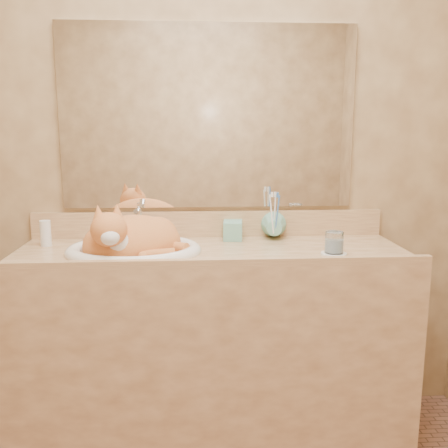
{
  "coord_description": "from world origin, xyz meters",
  "views": [
    {
      "loc": [
        -0.08,
        -1.27,
        1.33
      ],
      "look_at": [
        0.05,
        0.7,
        0.96
      ],
      "focal_mm": 40.0,
      "sensor_mm": 36.0,
      "label": 1
    }
  ],
  "objects": [
    {
      "name": "wall_back",
      "position": [
        0.0,
        1.0,
        1.25
      ],
      "size": [
        2.4,
        0.02,
        2.5
      ],
      "primitive_type": "cube",
      "color": "brown",
      "rests_on": "ground"
    },
    {
      "name": "faucet",
      "position": [
        -0.31,
        0.91,
        0.93
      ],
      "size": [
        0.08,
        0.12,
        0.16
      ],
      "primitive_type": null,
      "rotation": [
        0.0,
        0.0,
        0.34
      ],
      "color": "silver",
      "rests_on": "vanity_counter"
    },
    {
      "name": "lotion_bottle",
      "position": [
        -0.7,
        0.85,
        0.9
      ],
      "size": [
        0.05,
        0.05,
        0.11
      ],
      "primitive_type": "cylinder",
      "color": "white",
      "rests_on": "vanity_counter"
    },
    {
      "name": "saucer",
      "position": [
        0.48,
        0.6,
        0.85
      ],
      "size": [
        0.1,
        0.1,
        0.01
      ],
      "primitive_type": "cylinder",
      "color": "white",
      "rests_on": "vanity_counter"
    },
    {
      "name": "water_glass",
      "position": [
        0.48,
        0.6,
        0.9
      ],
      "size": [
        0.07,
        0.07,
        0.08
      ],
      "primitive_type": "cylinder",
      "color": "white",
      "rests_on": "saucer"
    },
    {
      "name": "soap_dispenser",
      "position": [
        0.1,
        0.87,
        0.94
      ],
      "size": [
        0.09,
        0.09,
        0.19
      ],
      "primitive_type": "imported",
      "rotation": [
        0.0,
        0.0,
        -0.09
      ],
      "color": "#72B7A1",
      "rests_on": "vanity_counter"
    },
    {
      "name": "toothbrush_cup",
      "position": [
        0.28,
        0.87,
        0.9
      ],
      "size": [
        0.13,
        0.13,
        0.11
      ],
      "primitive_type": "imported",
      "rotation": [
        0.0,
        0.0,
        -0.13
      ],
      "color": "#72B7A1",
      "rests_on": "vanity_counter"
    },
    {
      "name": "vanity_counter",
      "position": [
        0.0,
        0.72,
        0.42
      ],
      "size": [
        1.6,
        0.55,
        0.85
      ],
      "primitive_type": null,
      "color": "#976B43",
      "rests_on": "floor"
    },
    {
      "name": "sink_basin",
      "position": [
        -0.31,
        0.7,
        0.93
      ],
      "size": [
        0.61,
        0.55,
        0.17
      ],
      "primitive_type": null,
      "rotation": [
        0.0,
        0.0,
        -0.22
      ],
      "color": "white",
      "rests_on": "vanity_counter"
    },
    {
      "name": "wall_front",
      "position": [
        0.0,
        -1.0,
        1.25
      ],
      "size": [
        2.4,
        0.02,
        2.5
      ],
      "primitive_type": "cube",
      "color": "brown",
      "rests_on": "ground"
    },
    {
      "name": "mirror",
      "position": [
        0.0,
        0.99,
        1.39
      ],
      "size": [
        1.3,
        0.02,
        0.8
      ],
      "primitive_type": "cube",
      "color": "white",
      "rests_on": "wall_back"
    },
    {
      "name": "cat",
      "position": [
        -0.32,
        0.7,
        0.91
      ],
      "size": [
        0.49,
        0.45,
        0.22
      ],
      "primitive_type": null,
      "rotation": [
        0.0,
        0.0,
        0.36
      ],
      "color": "#C6662D",
      "rests_on": "sink_basin"
    },
    {
      "name": "toothbrushes",
      "position": [
        0.28,
        0.87,
        0.98
      ],
      "size": [
        0.04,
        0.04,
        0.22
      ],
      "primitive_type": null,
      "color": "white",
      "rests_on": "toothbrush_cup"
    }
  ]
}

